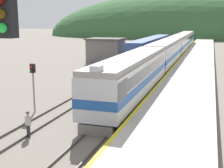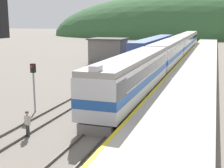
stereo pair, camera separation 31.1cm
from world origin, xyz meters
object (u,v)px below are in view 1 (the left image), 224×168
(carriage_second, at_px, (165,54))
(siding_train, at_px, (152,47))
(signal_post_siding, at_px, (33,77))
(carriage_fourth, at_px, (186,39))
(carriage_third, at_px, (178,44))
(track_worker, at_px, (28,123))
(express_train_lead_car, at_px, (132,76))

(carriage_second, distance_m, siding_train, 15.85)
(signal_post_siding, bearing_deg, carriage_fourth, 84.38)
(carriage_third, bearing_deg, carriage_second, -90.00)
(carriage_third, bearing_deg, track_worker, -94.45)
(carriage_third, xyz_separation_m, carriage_fourth, (0.00, 20.12, 0.00))
(carriage_third, distance_m, siding_train, 7.01)
(express_train_lead_car, xyz_separation_m, carriage_second, (0.00, 20.71, -0.01))
(carriage_second, bearing_deg, track_worker, -97.26)
(siding_train, bearing_deg, carriage_second, -72.15)
(express_train_lead_car, bearing_deg, signal_post_siding, -137.80)
(carriage_fourth, bearing_deg, track_worker, -93.21)
(express_train_lead_car, relative_size, signal_post_siding, 5.03)
(carriage_second, xyz_separation_m, carriage_third, (0.00, 20.12, 0.00))
(carriage_second, distance_m, carriage_third, 20.12)
(carriage_fourth, relative_size, track_worker, 11.67)
(carriage_third, bearing_deg, signal_post_siding, -98.01)
(carriage_third, bearing_deg, express_train_lead_car, -90.00)
(carriage_third, relative_size, siding_train, 0.61)
(carriage_third, xyz_separation_m, signal_post_siding, (-6.59, -46.81, 0.58))
(carriage_fourth, distance_m, siding_train, 25.63)
(express_train_lead_car, relative_size, carriage_second, 1.04)
(carriage_second, relative_size, siding_train, 0.61)
(siding_train, bearing_deg, signal_post_siding, -92.37)
(carriage_fourth, bearing_deg, signal_post_siding, -95.62)
(express_train_lead_car, xyz_separation_m, track_worker, (-4.03, -10.88, -1.35))
(carriage_second, bearing_deg, express_train_lead_car, -90.00)
(carriage_third, relative_size, carriage_fourth, 1.00)
(carriage_fourth, height_order, signal_post_siding, carriage_fourth)
(express_train_lead_car, distance_m, carriage_third, 40.84)
(express_train_lead_car, xyz_separation_m, signal_post_siding, (-6.59, -5.97, 0.57))
(siding_train, distance_m, track_worker, 46.70)
(siding_train, xyz_separation_m, signal_post_siding, (-1.73, -41.77, 0.86))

